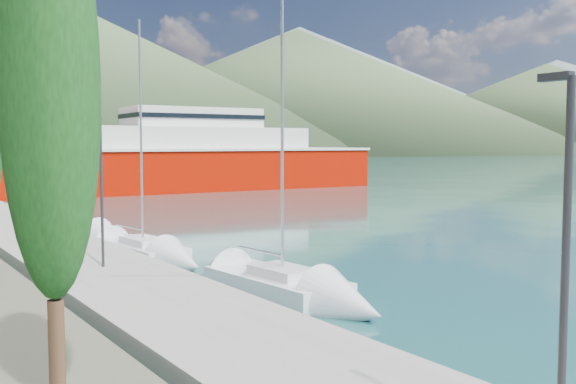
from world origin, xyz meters
TOP-DOWN VIEW (x-y plane):
  - quay at (-9.00, 26.00)m, footprint 5.00×88.00m
  - hills_far at (138.59, 618.73)m, footprint 1480.00×900.00m
  - hills_near at (98.04, 372.50)m, footprint 1010.00×520.00m
  - lamp_posts at (-9.00, 15.24)m, footprint 0.15×44.16m
  - sailboat_near at (-3.81, 6.96)m, footprint 3.30×8.84m
  - sailboat_mid at (-5.01, 17.79)m, footprint 3.26×9.18m
  - sailboat_far at (-5.26, 27.07)m, footprint 4.00×7.54m
  - ferry at (12.90, 62.75)m, footprint 59.84×15.61m

SIDE VIEW (x-z plane):
  - sailboat_far at x=-5.26m, z-range -4.99..5.59m
  - sailboat_mid at x=-5.01m, z-range -6.15..6.78m
  - sailboat_near at x=-3.81m, z-range -5.88..6.55m
  - quay at x=-9.00m, z-range 0.00..0.80m
  - ferry at x=12.90m, z-range -2.30..9.47m
  - lamp_posts at x=-9.00m, z-range 1.05..7.11m
  - hills_near at x=98.04m, z-range -8.32..106.68m
  - hills_far at x=138.59m, z-range -12.61..167.39m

